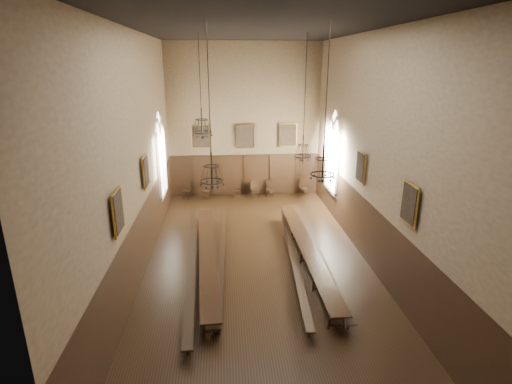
{
  "coord_description": "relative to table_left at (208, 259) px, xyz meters",
  "views": [
    {
      "loc": [
        -1.29,
        -14.6,
        7.82
      ],
      "look_at": [
        0.06,
        1.5,
        2.58
      ],
      "focal_mm": 28.0,
      "sensor_mm": 36.0,
      "label": 1
    }
  ],
  "objects": [
    {
      "name": "floor",
      "position": [
        2.01,
        0.18,
        -0.38
      ],
      "size": [
        9.0,
        18.0,
        0.02
      ],
      "primitive_type": "cube",
      "color": "black",
      "rests_on": "ground"
    },
    {
      "name": "ceiling",
      "position": [
        2.01,
        0.18,
        8.64
      ],
      "size": [
        9.0,
        18.0,
        0.02
      ],
      "primitive_type": "cube",
      "color": "black",
      "rests_on": "ground"
    },
    {
      "name": "wall_back",
      "position": [
        2.01,
        9.19,
        4.13
      ],
      "size": [
        9.0,
        0.02,
        9.0
      ],
      "primitive_type": "cube",
      "color": "#7B664C",
      "rests_on": "ground"
    },
    {
      "name": "wall_front",
      "position": [
        2.01,
        -8.83,
        4.13
      ],
      "size": [
        9.0,
        0.02,
        9.0
      ],
      "primitive_type": "cube",
      "color": "#7B664C",
      "rests_on": "ground"
    },
    {
      "name": "wall_left",
      "position": [
        -2.5,
        0.18,
        4.13
      ],
      "size": [
        0.02,
        18.0,
        9.0
      ],
      "primitive_type": "cube",
      "color": "#7B664C",
      "rests_on": "ground"
    },
    {
      "name": "wall_right",
      "position": [
        6.52,
        0.18,
        4.13
      ],
      "size": [
        0.02,
        18.0,
        9.0
      ],
      "primitive_type": "cube",
      "color": "#7B664C",
      "rests_on": "ground"
    },
    {
      "name": "wainscot_panelling",
      "position": [
        2.01,
        0.18,
        0.88
      ],
      "size": [
        9.0,
        18.0,
        2.5
      ],
      "primitive_type": null,
      "color": "black",
      "rests_on": "floor"
    },
    {
      "name": "table_left",
      "position": [
        0.0,
        0.0,
        0.0
      ],
      "size": [
        1.17,
        9.42,
        0.73
      ],
      "rotation": [
        0.0,
        0.0,
        0.05
      ],
      "color": "black",
      "rests_on": "floor"
    },
    {
      "name": "table_right",
      "position": [
        4.01,
        0.01,
        0.0
      ],
      "size": [
        0.76,
        9.44,
        0.74
      ],
      "rotation": [
        0.0,
        0.0,
        0.01
      ],
      "color": "black",
      "rests_on": "floor"
    },
    {
      "name": "bench_left_outer",
      "position": [
        -0.62,
        -0.07,
        -0.06
      ],
      "size": [
        0.81,
        10.78,
        0.49
      ],
      "rotation": [
        0.0,
        0.0,
        0.05
      ],
      "color": "black",
      "rests_on": "floor"
    },
    {
      "name": "bench_left_inner",
      "position": [
        0.52,
        0.36,
        -0.08
      ],
      "size": [
        0.54,
        9.88,
        0.44
      ],
      "rotation": [
        0.0,
        0.0,
        -0.02
      ],
      "color": "black",
      "rests_on": "floor"
    },
    {
      "name": "bench_right_inner",
      "position": [
        3.44,
        -0.08,
        -0.09
      ],
      "size": [
        0.95,
        9.72,
        0.44
      ],
      "rotation": [
        0.0,
        0.0,
        -0.07
      ],
      "color": "black",
      "rests_on": "floor"
    },
    {
      "name": "bench_right_outer",
      "position": [
        4.49,
        0.43,
        -0.07
      ],
      "size": [
        0.5,
        10.33,
        0.46
      ],
      "rotation": [
        0.0,
        0.0,
        -0.02
      ],
      "color": "black",
      "rests_on": "floor"
    },
    {
      "name": "chair_0",
      "position": [
        -1.54,
        8.69,
        -0.05
      ],
      "size": [
        0.57,
        0.57,
        1.04
      ],
      "rotation": [
        0.0,
        0.0,
        -0.27
      ],
      "color": "black",
      "rests_on": "floor"
    },
    {
      "name": "chair_1",
      "position": [
        -0.39,
        8.66,
        -0.09
      ],
      "size": [
        0.41,
        0.41,
        0.9
      ],
      "rotation": [
        0.0,
        0.0,
        -0.03
      ],
      "color": "black",
      "rests_on": "floor"
    },
    {
      "name": "chair_3",
      "position": [
        1.48,
        8.68,
        -0.07
      ],
      "size": [
        0.53,
        0.53,
        0.97
      ],
      "rotation": [
        0.0,
        0.0,
        -0.27
      ],
      "color": "black",
      "rests_on": "floor"
    },
    {
      "name": "chair_4",
      "position": [
        2.58,
        8.68,
        -0.07
      ],
      "size": [
        0.55,
        0.55,
        1.0
      ],
      "rotation": [
        0.0,
        0.0,
        0.29
      ],
      "color": "black",
      "rests_on": "floor"
    },
    {
      "name": "chair_5",
      "position": [
        3.5,
        8.79,
        -0.07
      ],
      "size": [
        0.46,
        0.46,
        0.98
      ],
      "rotation": [
        0.0,
        0.0,
        -0.06
      ],
      "color": "black",
      "rests_on": "floor"
    },
    {
      "name": "chair_7",
      "position": [
        5.57,
        8.66,
        -0.05
      ],
      "size": [
        0.51,
        0.51,
        1.04
      ],
      "rotation": [
        0.0,
        0.0,
        0.11
      ],
      "color": "black",
      "rests_on": "floor"
    },
    {
      "name": "chandelier_back_left",
      "position": [
        -0.18,
        3.16,
        4.83
      ],
      "size": [
        0.86,
        0.86,
        4.24
      ],
      "color": "black",
      "rests_on": "ceiling"
    },
    {
      "name": "chandelier_back_right",
      "position": [
        4.21,
        2.51,
        3.95
      ],
      "size": [
        0.75,
        0.75,
        5.22
      ],
      "color": "black",
      "rests_on": "ceiling"
    },
    {
      "name": "chandelier_front_left",
      "position": [
        0.34,
        -2.02,
        4.19
      ],
      "size": [
        0.77,
        0.77,
        4.95
      ],
      "color": "black",
      "rests_on": "ceiling"
    },
    {
      "name": "chandelier_front_right",
      "position": [
        3.93,
        -2.1,
        4.33
      ],
      "size": [
        0.8,
        0.8,
        4.79
      ],
      "color": "black",
      "rests_on": "ceiling"
    },
    {
      "name": "portrait_back_0",
      "position": [
        -0.59,
        9.06,
        3.33
      ],
      "size": [
        1.1,
        0.12,
        1.4
      ],
      "color": "#A47927",
      "rests_on": "wall_back"
    },
    {
      "name": "portrait_back_1",
      "position": [
        2.01,
        9.06,
        3.33
      ],
      "size": [
        1.1,
        0.12,
        1.4
      ],
      "color": "#A47927",
      "rests_on": "wall_back"
    },
    {
      "name": "portrait_back_2",
      "position": [
        4.61,
        9.06,
        3.33
      ],
      "size": [
        1.1,
        0.12,
        1.4
      ],
      "color": "#A47927",
      "rests_on": "wall_back"
    },
    {
      "name": "portrait_left_0",
      "position": [
        -2.37,
        1.18,
        3.33
      ],
      "size": [
        0.12,
        1.0,
        1.3
      ],
      "color": "#A47927",
      "rests_on": "wall_left"
    },
    {
      "name": "portrait_left_1",
      "position": [
        -2.37,
        -3.32,
        3.33
      ],
      "size": [
        0.12,
        1.0,
        1.3
      ],
      "color": "#A47927",
      "rests_on": "wall_left"
    },
    {
      "name": "portrait_right_0",
      "position": [
        6.39,
        1.18,
        3.33
      ],
      "size": [
        0.12,
        1.0,
        1.3
      ],
      "color": "#A47927",
      "rests_on": "wall_right"
    },
    {
      "name": "portrait_right_1",
      "position": [
        6.39,
        -3.32,
        3.33
      ],
      "size": [
        0.12,
        1.0,
        1.3
      ],
      "color": "#A47927",
      "rests_on": "wall_right"
    },
    {
      "name": "window_right",
      "position": [
        6.44,
        5.68,
        3.03
      ],
      "size": [
        0.2,
        2.2,
        4.6
      ],
      "primitive_type": null,
      "color": "white",
      "rests_on": "wall_right"
    },
    {
      "name": "window_left",
      "position": [
        -2.42,
        5.68,
        3.03
      ],
      "size": [
        0.2,
        2.2,
        4.6
      ],
      "primitive_type": null,
      "color": "white",
      "rests_on": "wall_left"
    }
  ]
}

